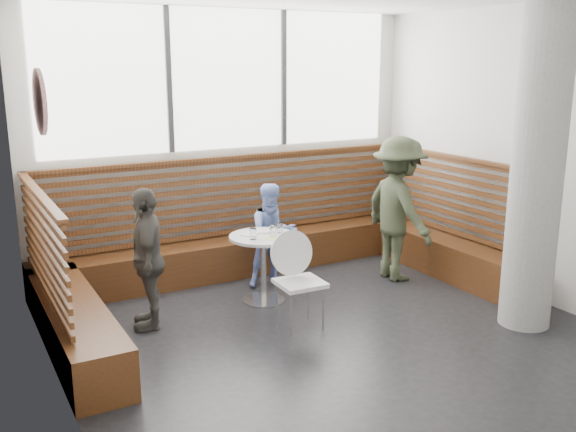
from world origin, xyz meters
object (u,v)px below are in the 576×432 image
cafe_table (263,254)px  child_left (148,258)px  adult_man (398,209)px  child_back (273,235)px  concrete_column (537,168)px  cafe_chair (296,272)px

cafe_table → child_left: (-1.29, -0.04, 0.17)m
adult_man → child_back: bearing=73.2°
adult_man → child_left: (-3.07, 0.04, -0.16)m
cafe_table → child_back: child_back is taller
concrete_column → child_back: bearing=127.1°
cafe_table → child_back: 0.55m
adult_man → child_left: bearing=91.7°
cafe_chair → adult_man: 1.92m
cafe_table → adult_man: 1.81m
concrete_column → child_back: concrete_column is taller
concrete_column → adult_man: concrete_column is taller
child_back → concrete_column: bearing=-45.7°
cafe_table → cafe_chair: cafe_chair is taller
child_back → child_left: 1.70m
cafe_chair → child_back: (0.34, 1.16, 0.05)m
cafe_table → cafe_chair: 0.74m
cafe_chair → child_back: size_ratio=0.78×
cafe_table → child_back: bearing=51.1°
adult_man → concrete_column: bearing=-169.0°
cafe_chair → child_back: child_back is taller
cafe_chair → child_left: 1.47m
adult_man → cafe_chair: bearing=112.7°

